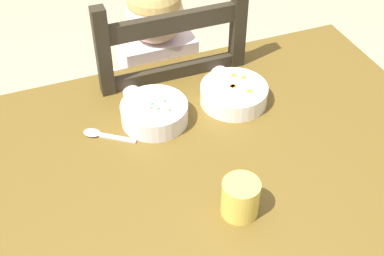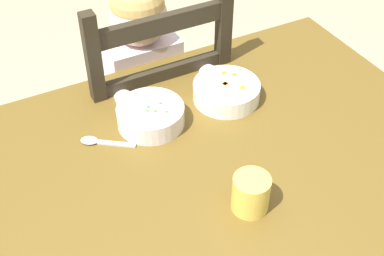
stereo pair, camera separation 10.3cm
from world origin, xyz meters
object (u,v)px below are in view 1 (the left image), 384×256
(dining_chair, at_px, (162,118))
(spoon, at_px, (100,134))
(dining_table, at_px, (179,191))
(bowl_of_carrots, at_px, (234,94))
(child_figure, at_px, (161,78))
(bowl_of_peas, at_px, (154,112))
(drinking_cup, at_px, (240,198))

(dining_chair, distance_m, spoon, 0.47)
(dining_table, height_order, bowl_of_carrots, bowl_of_carrots)
(dining_chair, distance_m, child_figure, 0.17)
(spoon, bearing_deg, child_figure, 49.58)
(dining_chair, xyz_separation_m, bowl_of_peas, (-0.11, -0.30, 0.29))
(bowl_of_carrots, bearing_deg, dining_chair, 110.33)
(dining_table, relative_size, dining_chair, 1.39)
(dining_table, relative_size, bowl_of_carrots, 7.61)
(bowl_of_carrots, distance_m, spoon, 0.36)
(child_figure, bearing_deg, drinking_cup, -93.02)
(drinking_cup, bearing_deg, dining_table, 110.87)
(child_figure, xyz_separation_m, bowl_of_peas, (-0.11, -0.29, 0.12))
(child_figure, relative_size, bowl_of_peas, 5.59)
(dining_chair, bearing_deg, spoon, -130.10)
(dining_chair, height_order, bowl_of_carrots, dining_chair)
(dining_chair, height_order, spoon, dining_chair)
(bowl_of_peas, height_order, bowl_of_carrots, bowl_of_peas)
(spoon, bearing_deg, drinking_cup, -57.09)
(bowl_of_peas, xyz_separation_m, drinking_cup, (0.08, -0.34, 0.01))
(bowl_of_peas, bearing_deg, dining_chair, 69.74)
(dining_table, distance_m, bowl_of_carrots, 0.30)
(spoon, bearing_deg, dining_chair, 49.90)
(bowl_of_carrots, height_order, spoon, bowl_of_carrots)
(dining_table, relative_size, drinking_cup, 15.93)
(dining_table, xyz_separation_m, child_figure, (0.10, 0.45, 0.01))
(dining_chair, xyz_separation_m, child_figure, (0.00, -0.00, 0.17))
(child_figure, xyz_separation_m, bowl_of_carrots, (0.11, -0.29, 0.12))
(bowl_of_carrots, bearing_deg, dining_table, -142.83)
(drinking_cup, bearing_deg, bowl_of_carrots, 67.45)
(bowl_of_peas, relative_size, drinking_cup, 2.00)
(bowl_of_peas, distance_m, spoon, 0.15)
(child_figure, height_order, bowl_of_peas, child_figure)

